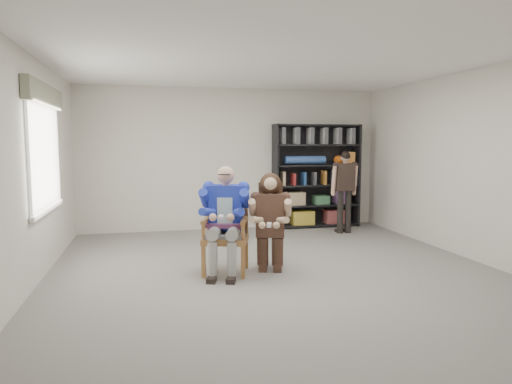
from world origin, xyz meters
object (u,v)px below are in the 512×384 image
object	(u,v)px
seated_man	(225,220)
kneeling_woman	(270,224)
bookshelf	(316,176)
standing_man	(345,192)
armchair	(225,232)

from	to	relation	value
seated_man	kneeling_woman	distance (m)	0.60
seated_man	bookshelf	world-z (taller)	bookshelf
seated_man	standing_man	world-z (taller)	standing_man
armchair	seated_man	size ratio (longest dim) A/B	0.77
seated_man	kneeling_woman	xyz separation A→B (m)	(0.58, -0.12, -0.06)
armchair	standing_man	world-z (taller)	standing_man
seated_man	bookshelf	xyz separation A→B (m)	(2.37, 2.91, 0.33)
armchair	seated_man	bearing A→B (deg)	0.00
kneeling_woman	standing_man	bearing A→B (deg)	64.50
bookshelf	standing_man	distance (m)	0.85
kneeling_woman	armchair	bearing A→B (deg)	-174.83
seated_man	bookshelf	size ratio (longest dim) A/B	0.68
kneeling_woman	standing_man	size ratio (longest dim) A/B	0.84
bookshelf	standing_man	xyz separation A→B (m)	(0.29, -0.76, -0.26)
kneeling_woman	bookshelf	size ratio (longest dim) A/B	0.63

